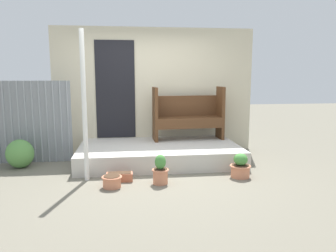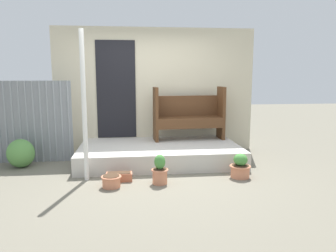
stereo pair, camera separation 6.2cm
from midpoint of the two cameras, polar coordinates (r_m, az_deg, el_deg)
name	(u,v)px [view 2 (the right image)]	position (r m, az deg, el deg)	size (l,w,h in m)	color
ground_plane	(155,175)	(5.48, -1.98, -8.52)	(24.00, 24.00, 0.00)	#706B5B
porch_slab	(160,153)	(6.25, -1.20, -4.76)	(2.99, 1.67, 0.32)	beige
house_wall	(154,91)	(6.94, -2.23, 6.15)	(4.19, 0.08, 2.60)	beige
fence_corrugated	(6,122)	(6.75, -26.16, 0.57)	(2.40, 0.05, 1.53)	gray
support_post	(84,107)	(5.16, -14.08, 3.28)	(0.07, 0.07, 2.32)	white
bench	(189,113)	(6.69, 3.88, 2.19)	(1.45, 0.49, 1.07)	#54331C
flower_pot_left	(111,181)	(4.95, -9.49, -9.37)	(0.30, 0.30, 0.18)	tan
flower_pot_middle	(160,171)	(5.00, -1.07, -7.86)	(0.26, 0.26, 0.46)	tan
flower_pot_right	(240,167)	(5.43, 12.79, -6.99)	(0.34, 0.34, 0.39)	tan
planter_box_rect	(119,177)	(5.22, -8.17, -8.73)	(0.41, 0.19, 0.14)	#B76647
shrub_by_fence	(21,153)	(6.39, -24.01, -4.37)	(0.48, 0.43, 0.51)	#599347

